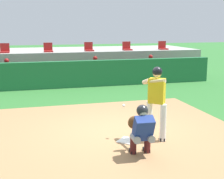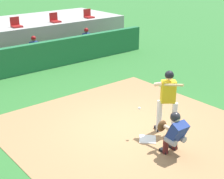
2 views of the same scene
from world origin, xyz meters
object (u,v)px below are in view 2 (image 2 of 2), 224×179
(dugout_player_1, at_px, (36,50))
(stadium_seat_3, at_px, (16,24))
(catcher_crouched, at_px, (174,132))
(batter_at_plate, at_px, (168,98))
(dugout_player_2, at_px, (88,41))
(stadium_seat_5, at_px, (88,15))
(home_plate, at_px, (148,139))
(stadium_seat_4, at_px, (55,20))

(dugout_player_1, distance_m, stadium_seat_3, 2.21)
(catcher_crouched, relative_size, dugout_player_1, 1.20)
(batter_at_plate, bearing_deg, dugout_player_2, 68.50)
(stadium_seat_5, bearing_deg, batter_at_plate, -114.88)
(home_plate, distance_m, stadium_seat_5, 11.63)
(home_plate, xyz_separation_m, catcher_crouched, (0.01, -0.86, 0.59))
(dugout_player_2, bearing_deg, stadium_seat_4, 107.81)
(dugout_player_2, height_order, stadium_seat_3, stadium_seat_3)
(dugout_player_2, xyz_separation_m, stadium_seat_3, (-2.82, 2.03, 0.86))
(home_plate, distance_m, catcher_crouched, 1.04)
(home_plate, bearing_deg, catcher_crouched, -89.54)
(stadium_seat_3, bearing_deg, home_plate, -96.08)
(batter_at_plate, bearing_deg, catcher_crouched, -128.89)
(home_plate, distance_m, dugout_player_1, 8.23)
(stadium_seat_4, height_order, stadium_seat_5, same)
(home_plate, height_order, dugout_player_2, dugout_player_2)
(dugout_player_1, xyz_separation_m, stadium_seat_3, (0.08, 2.03, 0.86))
(dugout_player_2, bearing_deg, dugout_player_1, 180.00)
(home_plate, height_order, batter_at_plate, batter_at_plate)
(stadium_seat_3, relative_size, stadium_seat_4, 1.00)
(catcher_crouched, xyz_separation_m, dugout_player_1, (1.00, 9.00, 0.07))
(batter_at_plate, relative_size, dugout_player_1, 1.39)
(dugout_player_2, xyz_separation_m, stadium_seat_5, (1.51, 2.03, 0.86))
(batter_at_plate, xyz_separation_m, stadium_seat_5, (4.72, 10.18, 0.50))
(dugout_player_1, height_order, stadium_seat_3, stadium_seat_3)
(dugout_player_1, bearing_deg, batter_at_plate, -92.21)
(batter_at_plate, distance_m, catcher_crouched, 1.17)
(batter_at_plate, height_order, catcher_crouched, batter_at_plate)
(stadium_seat_3, distance_m, stadium_seat_4, 2.17)
(stadium_seat_4, bearing_deg, stadium_seat_3, 180.00)
(home_plate, bearing_deg, batter_at_plate, -0.49)
(catcher_crouched, bearing_deg, dugout_player_2, 66.59)
(dugout_player_2, bearing_deg, home_plate, -115.61)
(catcher_crouched, height_order, dugout_player_1, dugout_player_1)
(home_plate, xyz_separation_m, batter_at_plate, (0.69, -0.01, 1.01))
(catcher_crouched, height_order, stadium_seat_3, stadium_seat_3)
(catcher_crouched, relative_size, stadium_seat_4, 3.24)
(batter_at_plate, xyz_separation_m, dugout_player_1, (0.31, 8.15, -0.36))
(home_plate, bearing_deg, dugout_player_2, 64.39)
(stadium_seat_4, bearing_deg, catcher_crouched, -106.38)
(batter_at_plate, xyz_separation_m, stadium_seat_3, (0.39, 10.18, 0.50))
(catcher_crouched, bearing_deg, home_plate, 90.46)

